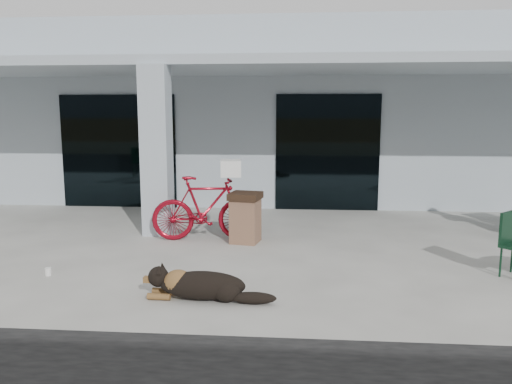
{
  "coord_description": "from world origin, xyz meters",
  "views": [
    {
      "loc": [
        1.08,
        -6.74,
        2.24
      ],
      "look_at": [
        0.44,
        1.17,
        1.0
      ],
      "focal_mm": 35.0,
      "sensor_mm": 36.0,
      "label": 1
    }
  ],
  "objects": [
    {
      "name": "column",
      "position": [
        -1.5,
        2.3,
        1.56
      ],
      "size": [
        0.5,
        0.5,
        3.12
      ],
      "primitive_type": "cube",
      "color": "#A8B4BE",
      "rests_on": "ground"
    },
    {
      "name": "laundry_basket",
      "position": [
        -0.07,
        1.96,
        1.3
      ],
      "size": [
        0.41,
        0.52,
        0.28
      ],
      "primitive_type": "cube",
      "rotation": [
        0.0,
        0.0,
        1.7
      ],
      "color": "white",
      "rests_on": "bicycle"
    },
    {
      "name": "cup_near_dog",
      "position": [
        -2.38,
        -0.26,
        0.05
      ],
      "size": [
        0.11,
        0.11,
        0.11
      ],
      "primitive_type": "cylinder",
      "rotation": [
        0.0,
        0.0,
        0.36
      ],
      "color": "white",
      "rests_on": "ground"
    },
    {
      "name": "storefront_glass_right",
      "position": [
        1.8,
        4.98,
        1.35
      ],
      "size": [
        2.4,
        0.06,
        2.7
      ],
      "primitive_type": "cube",
      "color": "black",
      "rests_on": "ground"
    },
    {
      "name": "building",
      "position": [
        0.0,
        8.5,
        2.25
      ],
      "size": [
        22.0,
        7.0,
        4.5
      ],
      "primitive_type": "cube",
      "color": "#A8B4BE",
      "rests_on": "ground"
    },
    {
      "name": "bicycle",
      "position": [
        -0.52,
        1.9,
        0.58
      ],
      "size": [
        1.98,
        0.79,
        1.16
      ],
      "primitive_type": "imported",
      "rotation": [
        0.0,
        0.0,
        1.7
      ],
      "color": "maroon",
      "rests_on": "ground"
    },
    {
      "name": "trash_receptacle",
      "position": [
        0.2,
        1.8,
        0.44
      ],
      "size": [
        0.61,
        0.61,
        0.89
      ],
      "primitive_type": null,
      "rotation": [
        0.0,
        0.0,
        -0.19
      ],
      "color": "brown",
      "rests_on": "ground"
    },
    {
      "name": "storefront_glass_left",
      "position": [
        -3.2,
        4.98,
        1.35
      ],
      "size": [
        2.8,
        0.06,
        2.7
      ],
      "primitive_type": "cube",
      "color": "black",
      "rests_on": "ground"
    },
    {
      "name": "ground",
      "position": [
        0.0,
        0.0,
        0.0
      ],
      "size": [
        80.0,
        80.0,
        0.0
      ],
      "primitive_type": "plane",
      "color": "#B7B5AC",
      "rests_on": "ground"
    },
    {
      "name": "overhang",
      "position": [
        0.0,
        3.6,
        3.21
      ],
      "size": [
        22.0,
        2.8,
        0.18
      ],
      "primitive_type": "cube",
      "color": "#A8B4BE",
      "rests_on": "column"
    },
    {
      "name": "dog",
      "position": [
        -0.04,
        -1.0,
        0.2
      ],
      "size": [
        1.23,
        0.45,
        0.41
      ],
      "primitive_type": null,
      "rotation": [
        0.0,
        0.0,
        -0.04
      ],
      "color": "black",
      "rests_on": "ground"
    }
  ]
}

